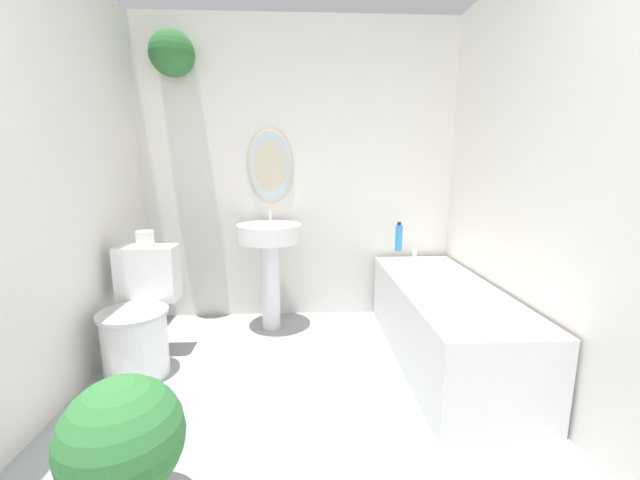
{
  "coord_description": "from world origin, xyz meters",
  "views": [
    {
      "loc": [
        0.01,
        -0.52,
        1.27
      ],
      "look_at": [
        0.12,
        1.68,
        0.85
      ],
      "focal_mm": 22.0,
      "sensor_mm": 36.0,
      "label": 1
    }
  ],
  "objects": [
    {
      "name": "wall_back",
      "position": [
        -0.08,
        2.72,
        1.28
      ],
      "size": [
        2.64,
        0.33,
        2.4
      ],
      "color": "silver",
      "rests_on": "ground_plane"
    },
    {
      "name": "wall_left",
      "position": [
        -1.29,
        1.35,
        1.2
      ],
      "size": [
        0.06,
        2.82,
        2.4
      ],
      "color": "silver",
      "rests_on": "ground_plane"
    },
    {
      "name": "wall_right",
      "position": [
        1.29,
        1.35,
        1.2
      ],
      "size": [
        0.06,
        2.82,
        2.4
      ],
      "color": "silver",
      "rests_on": "ground_plane"
    },
    {
      "name": "toilet",
      "position": [
        -1.0,
        1.83,
        0.32
      ],
      "size": [
        0.4,
        0.57,
        0.75
      ],
      "color": "white",
      "rests_on": "ground_plane"
    },
    {
      "name": "pedestal_sink",
      "position": [
        -0.23,
        2.42,
        0.63
      ],
      "size": [
        0.49,
        0.49,
        0.93
      ],
      "color": "white",
      "rests_on": "ground_plane"
    },
    {
      "name": "bathtub",
      "position": [
        0.94,
        1.84,
        0.27
      ],
      "size": [
        0.61,
        1.62,
        0.59
      ],
      "color": "silver",
      "rests_on": "ground_plane"
    },
    {
      "name": "shampoo_bottle",
      "position": [
        0.8,
        2.53,
        0.69
      ],
      "size": [
        0.06,
        0.06,
        0.23
      ],
      "color": "#2D84C6",
      "rests_on": "bathtub"
    },
    {
      "name": "potted_plant",
      "position": [
        -0.61,
        0.71,
        0.32
      ],
      "size": [
        0.42,
        0.42,
        0.55
      ],
      "color": "#47474C",
      "rests_on": "ground_plane"
    },
    {
      "name": "toilet_paper_roll",
      "position": [
        -1.0,
        2.02,
        0.8
      ],
      "size": [
        0.11,
        0.11,
        0.1
      ],
      "color": "white",
      "rests_on": "toilet"
    }
  ]
}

